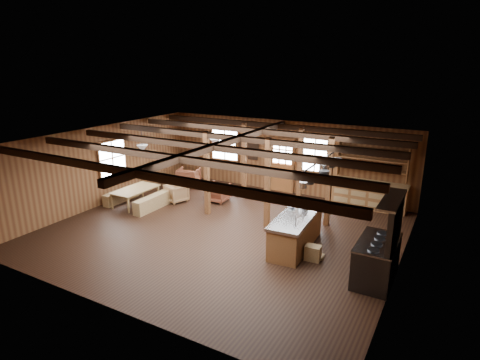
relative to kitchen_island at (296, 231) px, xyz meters
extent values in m
cube|color=black|center=(-2.31, -0.09, -0.49)|extent=(10.00, 9.00, 0.02)
cube|color=black|center=(-2.31, -0.09, 2.33)|extent=(10.00, 9.00, 0.02)
cube|color=#552D18|center=(-7.32, -0.09, 0.92)|extent=(0.02, 9.00, 2.80)
cube|color=#552D18|center=(2.70, -0.09, 0.92)|extent=(0.02, 9.00, 2.80)
cube|color=#552D18|center=(-2.31, 4.42, 0.92)|extent=(10.00, 0.02, 2.80)
cube|color=#552D18|center=(-2.31, -4.60, 0.92)|extent=(10.00, 0.02, 2.80)
cube|color=black|center=(-2.31, -3.59, 2.20)|extent=(9.80, 0.12, 0.18)
cube|color=black|center=(-2.31, -2.09, 2.20)|extent=(9.80, 0.12, 0.18)
cube|color=black|center=(-2.31, -0.59, 2.20)|extent=(9.80, 0.12, 0.18)
cube|color=black|center=(-2.31, 0.91, 2.20)|extent=(9.80, 0.12, 0.18)
cube|color=black|center=(-2.31, 2.41, 2.20)|extent=(9.80, 0.12, 0.18)
cube|color=black|center=(-2.31, 3.71, 2.20)|extent=(9.80, 0.12, 0.18)
cube|color=black|center=(-2.31, -0.09, 2.20)|extent=(0.18, 8.82, 0.18)
cube|color=#452313|center=(-3.51, 0.91, 0.92)|extent=(0.15, 0.15, 2.80)
cube|color=#452313|center=(-3.31, 3.11, 0.92)|extent=(0.15, 0.15, 2.80)
cube|color=#452313|center=(-1.31, 0.91, 0.92)|extent=(0.15, 0.15, 2.80)
cube|color=#452313|center=(-1.11, 3.11, 0.92)|extent=(0.15, 0.15, 2.80)
cube|color=#452313|center=(0.29, 1.91, 0.92)|extent=(0.15, 0.15, 2.80)
cube|color=brown|center=(-2.31, 4.36, 0.07)|extent=(0.90, 0.06, 1.10)
cube|color=#452313|center=(-2.79, 4.36, 0.57)|extent=(0.06, 0.08, 2.10)
cube|color=#452313|center=(-1.83, 4.36, 0.57)|extent=(0.06, 0.08, 2.10)
cube|color=#452313|center=(-2.31, 4.36, 1.64)|extent=(1.02, 0.08, 0.06)
cube|color=white|center=(-2.31, 4.36, 1.07)|extent=(0.84, 0.02, 0.90)
cube|color=white|center=(-4.91, 4.37, 1.12)|extent=(1.20, 0.02, 1.20)
cube|color=#452313|center=(-4.91, 4.37, 1.12)|extent=(1.32, 0.06, 1.32)
cube|color=white|center=(-1.01, 4.37, 1.12)|extent=(0.90, 0.02, 1.20)
cube|color=#452313|center=(-1.01, 4.37, 1.12)|extent=(1.02, 0.06, 1.32)
cube|color=white|center=(-7.27, 0.41, 1.12)|extent=(0.02, 1.20, 1.20)
cube|color=#452313|center=(-7.27, 0.41, 1.12)|extent=(0.14, 1.24, 1.32)
cube|color=white|center=(-3.61, 4.37, 1.32)|extent=(0.50, 0.03, 0.40)
cube|color=black|center=(-3.61, 4.36, 1.32)|extent=(0.55, 0.02, 0.45)
cube|color=white|center=(-4.21, 4.37, 1.22)|extent=(0.35, 0.03, 0.45)
cube|color=black|center=(-4.21, 4.36, 1.22)|extent=(0.40, 0.02, 0.50)
cube|color=white|center=(-3.61, 4.37, 0.82)|extent=(0.40, 0.03, 0.30)
cube|color=black|center=(-3.61, 4.36, 0.82)|extent=(0.45, 0.02, 0.35)
cube|color=brown|center=(1.09, 4.11, -0.03)|extent=(2.50, 0.55, 0.90)
cube|color=brown|center=(1.09, 4.09, 0.45)|extent=(2.55, 0.60, 0.06)
cube|color=brown|center=(1.09, 4.16, 0.92)|extent=(2.30, 0.35, 0.04)
cube|color=brown|center=(1.09, 4.16, 1.27)|extent=(2.30, 0.35, 0.04)
cube|color=brown|center=(1.09, 4.16, 1.62)|extent=(2.30, 0.35, 0.04)
cube|color=brown|center=(-0.06, 4.16, 1.27)|extent=(0.04, 0.35, 1.40)
cube|color=brown|center=(2.24, 4.16, 1.27)|extent=(0.04, 0.35, 1.40)
cylinder|color=#2D2D2F|center=(-5.31, -0.09, 2.10)|extent=(0.02, 0.02, 0.45)
cone|color=white|center=(-5.31, -0.09, 1.77)|extent=(0.36, 0.36, 0.22)
cylinder|color=#2D2D2F|center=(-3.81, 1.91, 2.10)|extent=(0.02, 0.02, 0.45)
cone|color=white|center=(-3.81, 1.91, 1.77)|extent=(0.36, 0.36, 0.22)
cylinder|color=#2D2D2F|center=(0.62, 0.21, 2.07)|extent=(0.04, 3.00, 0.04)
cylinder|color=#2D2D2F|center=(0.57, -1.14, 1.93)|extent=(0.01, 0.01, 0.29)
cylinder|color=#B6BABE|center=(0.57, -1.14, 1.71)|extent=(0.18, 0.18, 0.14)
cylinder|color=#2D2D2F|center=(0.57, -0.76, 1.92)|extent=(0.01, 0.01, 0.29)
cylinder|color=#2D2D2F|center=(0.57, -0.76, 1.71)|extent=(0.23, 0.23, 0.14)
cylinder|color=#2D2D2F|center=(0.55, -0.37, 1.93)|extent=(0.01, 0.01, 0.29)
cylinder|color=#B6BABE|center=(0.55, -0.37, 1.71)|extent=(0.24, 0.24, 0.14)
cylinder|color=#2D2D2F|center=(0.68, 0.02, 1.93)|extent=(0.01, 0.01, 0.27)
cylinder|color=#2D2D2F|center=(0.68, 0.02, 1.73)|extent=(0.27, 0.27, 0.14)
cylinder|color=#2D2D2F|center=(0.57, 0.40, 1.97)|extent=(0.01, 0.01, 0.21)
cylinder|color=#B6BABE|center=(0.57, 0.40, 1.79)|extent=(0.27, 0.27, 0.14)
cylinder|color=#2D2D2F|center=(0.60, 0.79, 1.96)|extent=(0.01, 0.01, 0.23)
cylinder|color=#2D2D2F|center=(0.60, 0.79, 1.78)|extent=(0.28, 0.28, 0.14)
cylinder|color=#2D2D2F|center=(0.60, 1.17, 1.97)|extent=(0.01, 0.01, 0.21)
cylinder|color=#B6BABE|center=(0.60, 1.17, 1.79)|extent=(0.27, 0.27, 0.14)
cylinder|color=#2D2D2F|center=(0.60, 1.56, 1.93)|extent=(0.01, 0.01, 0.28)
cylinder|color=#2D2D2F|center=(0.60, 1.56, 1.72)|extent=(0.21, 0.21, 0.14)
cube|color=brown|center=(0.00, 0.00, -0.05)|extent=(0.95, 2.45, 0.86)
cube|color=#B6BABE|center=(0.00, 0.00, 0.42)|extent=(1.03, 2.55, 0.08)
cylinder|color=#2D2D2F|center=(0.00, -0.60, 0.42)|extent=(0.44, 0.44, 0.06)
cylinder|color=#B6BABE|center=(0.20, -0.60, 0.57)|extent=(0.03, 0.03, 0.30)
cube|color=brown|center=(0.69, -0.51, -0.28)|extent=(0.47, 0.35, 0.40)
cube|color=#2D2D2F|center=(2.29, -0.73, -0.01)|extent=(0.84, 1.57, 0.94)
cube|color=#B6BABE|center=(2.29, -0.73, 0.48)|extent=(0.86, 1.59, 0.04)
cube|color=#2D2D2F|center=(2.61, -0.73, 1.04)|extent=(0.12, 1.57, 1.04)
cube|color=#B6BABE|center=(2.49, -0.73, 1.56)|extent=(0.40, 1.67, 0.05)
imported|color=olive|center=(-6.21, 0.39, -0.18)|extent=(0.95, 1.69, 0.59)
cube|color=brown|center=(-6.96, 0.39, -0.27)|extent=(0.29, 1.52, 0.42)
cube|color=brown|center=(-5.42, 0.39, -0.24)|extent=(0.33, 1.76, 0.48)
imported|color=brown|center=(-5.89, 3.09, -0.09)|extent=(1.04, 1.06, 0.77)
imported|color=brown|center=(-3.88, 2.13, -0.14)|extent=(0.76, 0.78, 0.68)
imported|color=olive|center=(-5.18, 1.37, -0.16)|extent=(0.89, 0.90, 0.65)
cylinder|color=#B6BABE|center=(-0.08, 0.72, 0.55)|extent=(0.29, 0.29, 0.17)
imported|color=silver|center=(-0.34, 0.45, 0.49)|extent=(0.30, 0.30, 0.06)
camera|label=1|loc=(3.61, -9.61, 4.48)|focal=30.00mm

